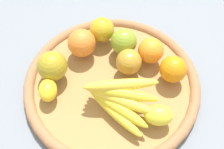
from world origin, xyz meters
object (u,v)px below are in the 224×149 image
Objects in this scene: apple_1 at (123,42)px; apple_2 at (129,62)px; lemon_1 at (158,115)px; orange_1 at (151,50)px; lemon_0 at (48,90)px; apple_3 at (102,30)px; banana_bunch at (118,99)px; apple_0 at (52,66)px; orange_0 at (173,69)px; orange_2 at (82,43)px.

apple_1 reaches higher than apple_2.
apple_2 reaches higher than lemon_1.
orange_1 is 1.14× the size of lemon_0.
apple_1 reaches higher than apple_3.
orange_1 is 1.02× the size of apple_2.
banana_bunch reaches higher than orange_1.
orange_1 reaches higher than lemon_0.
apple_0 is at bearing 30.35° from orange_1.
apple_2 is at bearing 118.35° from apple_1.
lemon_1 is 0.96× the size of apple_3.
apple_1 is 0.23m from lemon_1.
orange_1 is at bearing 168.40° from apple_3.
lemon_0 is (0.21, 0.19, -0.01)m from orange_1.
orange_1 is 0.28m from lemon_0.
apple_3 reaches higher than lemon_1.
apple_2 is (-0.03, 0.06, -0.00)m from apple_1.
orange_0 is 0.90× the size of apple_0.
apple_2 reaches higher than lemon_0.
banana_bunch reaches higher than apple_3.
apple_3 is at bearing -18.78° from orange_0.
apple_0 reaches higher than apple_1.
orange_2 reaches higher than orange_1.
apple_3 is 0.13m from apple_2.
orange_1 is 0.19m from orange_2.
apple_0 is (0.15, 0.14, 0.00)m from apple_1.
apple_2 is (0.11, 0.01, -0.00)m from orange_0.
orange_2 is at bearing 21.70° from apple_1.
apple_3 is 0.91× the size of apple_0.
apple_0 reaches higher than lemon_0.
orange_2 is at bearing -7.70° from apple_2.
apple_1 reaches higher than lemon_1.
orange_2 is 0.25m from orange_0.
apple_3 is 1.04× the size of apple_2.
lemon_0 is at bearing 56.05° from apple_1.
apple_3 is (0.15, -0.03, 0.00)m from orange_1.
orange_2 is at bearing -113.46° from apple_0.
lemon_1 is 0.13m from orange_0.
orange_0 is at bearing 147.52° from orange_1.
banana_bunch reaches higher than lemon_1.
apple_0 is at bearing 16.83° from orange_0.
lemon_1 is at bearing 86.96° from orange_0.
apple_1 is 1.03× the size of apple_3.
apple_1 is at bearing 160.72° from apple_3.
lemon_0 is at bearing 79.85° from orange_2.
orange_0 is 0.99× the size of apple_3.
banana_bunch and orange_2 have the same top height.
apple_3 is at bearing -117.28° from orange_2.
apple_3 is at bearing -105.63° from lemon_0.
apple_3 reaches higher than apple_2.
orange_1 is at bearing -137.73° from lemon_0.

